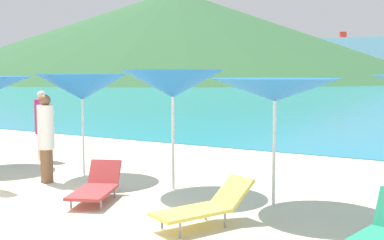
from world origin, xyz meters
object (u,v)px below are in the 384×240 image
Objects in this scene: umbrella_5 at (275,90)px; umbrella_4 at (173,84)px; beachgoer_3 at (46,136)px; lounge_chair_2 at (205,206)px; beachgoer_1 at (42,124)px; umbrella_3 at (82,87)px; lounge_chair_1 at (383,231)px; lounge_chair_0 at (96,186)px; cruise_ship at (356,59)px.

umbrella_4 is at bearing 174.46° from umbrella_5.
beachgoer_3 is (-4.54, -0.59, -0.97)m from umbrella_5.
lounge_chair_2 is 6.67m from beachgoer_1.
umbrella_3 is 0.96× the size of umbrella_4.
lounge_chair_1 is at bearing -83.78° from beachgoer_3.
beachgoer_3 is (-1.79, 0.60, 0.68)m from lounge_chair_0.
umbrella_4 is 256.15m from cruise_ship.
umbrella_4 is 4.63m from lounge_chair_1.
lounge_chair_1 is 0.80× the size of beachgoer_1.
umbrella_5 is 2.26m from lounge_chair_2.
cruise_ship is at bearing 126.50° from lounge_chair_2.
lounge_chair_1 is at bearing -85.52° from cruise_ship.
beachgoer_1 is at bearing 157.55° from umbrella_3.
lounge_chair_2 is 0.91× the size of beachgoer_3.
beachgoer_1 is at bearing -87.27° from cruise_ship.
cruise_ship is (-46.82, 251.19, 6.68)m from umbrella_3.
umbrella_4 reaches higher than lounge_chair_2.
lounge_chair_0 is 2.31m from lounge_chair_2.
beachgoer_3 reaches higher than beachgoer_1.
beachgoer_1 reaches higher than lounge_chair_0.
lounge_chair_0 is 0.93× the size of lounge_chair_2.
umbrella_4 reaches higher than lounge_chair_1.
beachgoer_3 is 256.49m from cruise_ship.
umbrella_4 is 2.89m from lounge_chair_2.
beachgoer_3 is (1.98, -1.78, 0.02)m from beachgoer_1.
cruise_ship is (-44.69, 250.31, 7.65)m from beachgoer_1.
umbrella_5 is 1.42× the size of lounge_chair_0.
lounge_chair_2 is 258.19m from cruise_ship.
cruise_ship is at bearing 101.06° from umbrella_4.
beachgoer_3 is at bearing 139.11° from lounge_chair_0.
umbrella_4 reaches higher than beachgoer_1.
beachgoer_3 reaches higher than lounge_chair_0.
cruise_ship reaches higher than umbrella_5.
umbrella_3 is 4.40m from umbrella_5.
beachgoer_1 is at bearing 61.59° from beachgoer_3.
beachgoer_1 is 254.38m from cruise_ship.
lounge_chair_1 is 0.87× the size of lounge_chair_2.
umbrella_5 is at bearing 1.15° from lounge_chair_0.
umbrella_3 reaches higher than lounge_chair_1.
umbrella_5 is (4.38, -0.31, 0.02)m from umbrella_3.
lounge_chair_1 is 8.87m from beachgoer_1.
umbrella_3 is at bearing 175.93° from umbrella_5.
lounge_chair_1 is (6.31, -1.73, -1.59)m from umbrella_3.
umbrella_3 reaches higher than lounge_chair_2.
beachgoer_1 is at bearing 169.63° from umbrella_5.
umbrella_4 reaches higher than lounge_chair_0.
umbrella_3 is 2.32m from umbrella_4.
cruise_ship reaches higher than lounge_chair_0.
lounge_chair_2 reaches higher than lounge_chair_0.
cruise_ship reaches higher than umbrella_4.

